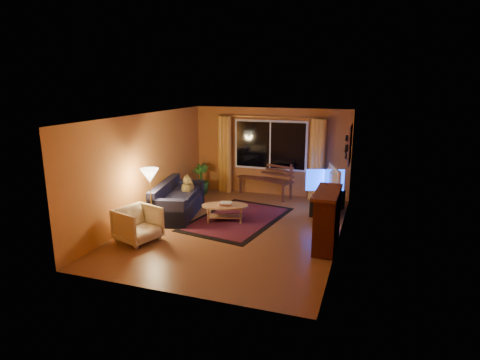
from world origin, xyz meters
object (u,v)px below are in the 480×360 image
(floor_lamp, at_px, (151,199))
(coffee_table, at_px, (225,213))
(sofa, at_px, (178,199))
(tv_console, at_px, (328,203))
(bench, at_px, (265,188))
(armchair, at_px, (138,223))

(floor_lamp, relative_size, coffee_table, 1.24)
(coffee_table, bearing_deg, floor_lamp, -144.05)
(sofa, bearing_deg, coffee_table, -14.79)
(tv_console, bearing_deg, coffee_table, -128.54)
(floor_lamp, bearing_deg, bench, 63.48)
(sofa, bearing_deg, floor_lamp, -106.61)
(bench, height_order, sofa, sofa)
(armchair, xyz_separation_m, tv_console, (3.47, 3.13, -0.15))
(coffee_table, distance_m, tv_console, 2.63)
(armchair, bearing_deg, floor_lamp, 26.56)
(sofa, height_order, coffee_table, sofa)
(bench, height_order, tv_console, same)
(bench, distance_m, coffee_table, 2.40)
(tv_console, bearing_deg, floor_lamp, -127.25)
(floor_lamp, xyz_separation_m, tv_console, (3.58, 2.41, -0.43))
(coffee_table, relative_size, tv_console, 0.92)
(armchair, bearing_deg, tv_console, -30.06)
(floor_lamp, bearing_deg, sofa, 84.58)
(armchair, height_order, floor_lamp, floor_lamp)
(bench, bearing_deg, floor_lamp, -96.53)
(sofa, height_order, floor_lamp, floor_lamp)
(sofa, height_order, armchair, sofa)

